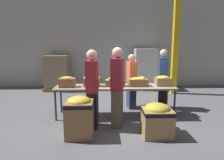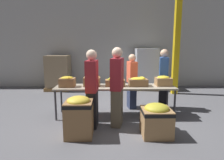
% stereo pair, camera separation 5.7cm
% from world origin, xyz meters
% --- Properties ---
extents(ground_plane, '(30.00, 30.00, 0.00)m').
position_xyz_m(ground_plane, '(0.00, 0.00, 0.00)').
color(ground_plane, slate).
extents(wall_back, '(16.00, 0.08, 4.00)m').
position_xyz_m(wall_back, '(0.00, 3.89, 2.00)').
color(wall_back, '#B7B7B2').
rests_on(wall_back, ground_plane).
extents(sorting_table, '(3.03, 0.73, 0.78)m').
position_xyz_m(sorting_table, '(0.00, 0.00, 0.73)').
color(sorting_table, '#9E937F').
rests_on(sorting_table, ground_plane).
extents(banana_box_0, '(0.38, 0.34, 0.27)m').
position_xyz_m(banana_box_0, '(-1.20, -0.05, 0.92)').
color(banana_box_0, olive).
rests_on(banana_box_0, sorting_table).
extents(banana_box_1, '(0.41, 0.31, 0.30)m').
position_xyz_m(banana_box_1, '(-0.59, 0.04, 0.93)').
color(banana_box_1, olive).
rests_on(banana_box_1, sorting_table).
extents(banana_box_2, '(0.49, 0.29, 0.22)m').
position_xyz_m(banana_box_2, '(-0.00, 0.02, 0.89)').
color(banana_box_2, olive).
rests_on(banana_box_2, sorting_table).
extents(banana_box_3, '(0.48, 0.32, 0.25)m').
position_xyz_m(banana_box_3, '(0.59, 0.02, 0.90)').
color(banana_box_3, olive).
rests_on(banana_box_3, sorting_table).
extents(banana_box_4, '(0.39, 0.34, 0.27)m').
position_xyz_m(banana_box_4, '(1.25, 0.06, 0.91)').
color(banana_box_4, '#A37A4C').
rests_on(banana_box_4, sorting_table).
extents(volunteer_0, '(0.27, 0.45, 1.57)m').
position_xyz_m(volunteer_0, '(0.51, 0.66, 0.78)').
color(volunteer_0, '#2D3856').
rests_on(volunteer_0, ground_plane).
extents(volunteer_1, '(0.33, 0.51, 1.77)m').
position_xyz_m(volunteer_1, '(0.02, -0.63, 0.88)').
color(volunteer_1, '#6B604C').
rests_on(volunteer_1, ground_plane).
extents(volunteer_2, '(0.32, 0.50, 1.71)m').
position_xyz_m(volunteer_2, '(1.40, 0.59, 0.85)').
color(volunteer_2, black).
rests_on(volunteer_2, ground_plane).
extents(volunteer_3, '(0.27, 0.48, 1.73)m').
position_xyz_m(volunteer_3, '(-0.53, -0.71, 0.86)').
color(volunteer_3, black).
rests_on(volunteer_3, ground_plane).
extents(donation_bin_0, '(0.54, 0.54, 0.83)m').
position_xyz_m(donation_bin_0, '(-0.76, -1.19, 0.44)').
color(donation_bin_0, olive).
rests_on(donation_bin_0, ground_plane).
extents(donation_bin_1, '(0.59, 0.59, 0.67)m').
position_xyz_m(donation_bin_1, '(0.79, -1.19, 0.35)').
color(donation_bin_1, '#A37A4C').
rests_on(donation_bin_1, ground_plane).
extents(support_pillar, '(0.20, 0.20, 4.00)m').
position_xyz_m(support_pillar, '(2.35, 2.40, 2.00)').
color(support_pillar, yellow).
rests_on(support_pillar, ground_plane).
extents(pallet_stack_0, '(0.97, 0.97, 1.69)m').
position_xyz_m(pallet_stack_0, '(1.42, 3.31, 0.83)').
color(pallet_stack_0, olive).
rests_on(pallet_stack_0, ground_plane).
extents(pallet_stack_1, '(1.00, 1.00, 1.41)m').
position_xyz_m(pallet_stack_1, '(-2.23, 3.25, 0.70)').
color(pallet_stack_1, olive).
rests_on(pallet_stack_1, ground_plane).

